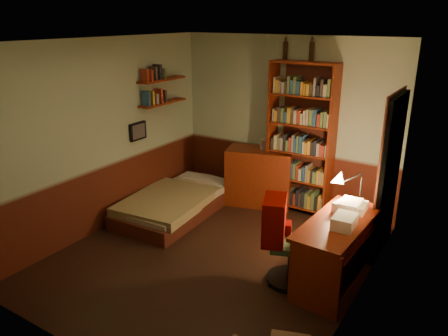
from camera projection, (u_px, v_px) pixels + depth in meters
The scene contains 22 objects.
floor at pixel (213, 257), 5.47m from camera, with size 3.50×4.00×0.02m, color black.
ceiling at pixel (211, 40), 4.61m from camera, with size 3.50×4.00×0.02m, color silver.
wall_back at pixel (286, 124), 6.64m from camera, with size 3.50×0.02×2.60m, color #99AD8C.
wall_left at pixel (105, 136), 5.93m from camera, with size 0.02×4.00×2.60m, color #99AD8C.
wall_right at pixel (366, 188), 4.15m from camera, with size 0.02×4.00×2.60m, color #99AD8C.
wall_front at pixel (71, 224), 3.43m from camera, with size 3.50×0.02×2.60m, color #99AD8C.
doorway at pixel (389, 177), 5.31m from camera, with size 0.06×0.90×2.00m, color black.
door_trim at pixel (386, 176), 5.32m from camera, with size 0.02×0.98×2.08m, color #471C12.
bed at pixel (175, 196), 6.57m from camera, with size 1.01×1.88×0.56m, color #838E56.
dresser at pixel (260, 177), 6.87m from camera, with size 1.01×0.51×0.90m, color maroon.
mini_stereo at pixel (272, 144), 6.73m from camera, with size 0.29×0.23×0.16m, color #B2B2B7.
bookshelf at pixel (301, 140), 6.41m from camera, with size 0.97×0.30×2.26m, color maroon.
bottle_left at pixel (285, 50), 6.27m from camera, with size 0.07×0.07×0.25m, color black.
bottle_right at pixel (311, 51), 6.06m from camera, with size 0.07×0.07×0.26m, color black.
desk at pixel (336, 251), 4.87m from camera, with size 0.57×1.38×0.74m, color maroon.
paper_stack at pixel (347, 206), 4.97m from camera, with size 0.22×0.29×0.12m, color silver.
desk_lamp at pixel (362, 181), 5.03m from camera, with size 0.19×0.19×0.62m, color black.
office_chair at pixel (291, 246), 4.80m from camera, with size 0.45×0.39×0.90m, color #39633D.
red_jacket at pixel (288, 178), 4.81m from camera, with size 0.24×0.43×0.51m, color #960800.
wall_shelf_lower at pixel (163, 103), 6.65m from camera, with size 0.20×0.90×0.03m, color maroon.
wall_shelf_upper at pixel (162, 79), 6.53m from camera, with size 0.20×0.90×0.03m, color maroon.
framed_picture at pixel (138, 131), 6.40m from camera, with size 0.04×0.32×0.26m, color black.
Camera 1 is at (2.68, -3.98, 2.84)m, focal length 35.00 mm.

